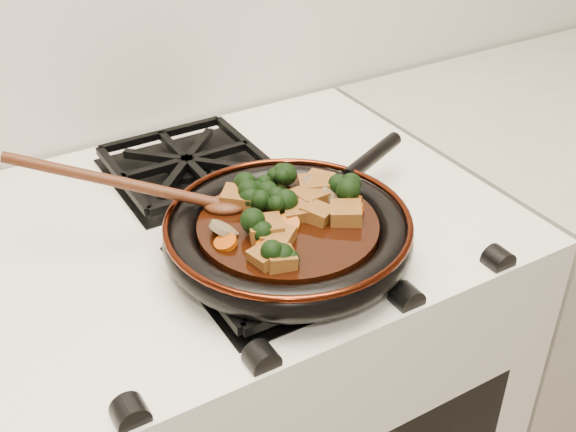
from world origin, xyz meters
TOP-DOWN VIEW (x-y plane):
  - stove at (0.00, 1.69)m, footprint 0.76×0.60m
  - burner_grate_front at (0.00, 1.55)m, footprint 0.23×0.23m
  - burner_grate_back at (0.00, 1.83)m, footprint 0.23×0.23m
  - skillet at (0.02, 1.56)m, footprint 0.42×0.32m
  - braising_sauce at (0.02, 1.55)m, footprint 0.23×0.23m
  - tofu_cube_0 at (0.09, 1.60)m, footprint 0.05×0.05m
  - tofu_cube_1 at (0.04, 1.56)m, footprint 0.05×0.05m
  - tofu_cube_2 at (-0.01, 1.52)m, footprint 0.05×0.05m
  - tofu_cube_3 at (-0.03, 1.49)m, footprint 0.04×0.04m
  - tofu_cube_4 at (-0.01, 1.63)m, footprint 0.06×0.06m
  - tofu_cube_5 at (-0.02, 1.55)m, footprint 0.05×0.06m
  - tofu_cube_6 at (-0.04, 1.50)m, footprint 0.04×0.04m
  - tofu_cube_7 at (0.07, 1.58)m, footprint 0.05×0.05m
  - tofu_cube_8 at (0.10, 1.61)m, footprint 0.05×0.05m
  - tofu_cube_9 at (0.06, 1.54)m, footprint 0.05×0.05m
  - tofu_cube_10 at (0.09, 1.52)m, footprint 0.06×0.06m
  - broccoli_floret_0 at (0.06, 1.64)m, footprint 0.08×0.08m
  - broccoli_floret_1 at (0.02, 1.58)m, footprint 0.09×0.09m
  - broccoli_floret_2 at (0.11, 1.57)m, footprint 0.09×0.09m
  - broccoli_floret_3 at (-0.03, 1.49)m, footprint 0.07×0.07m
  - broccoli_floret_4 at (0.01, 1.61)m, footprint 0.08×0.09m
  - broccoli_floret_5 at (0.01, 1.63)m, footprint 0.07×0.07m
  - broccoli_floret_6 at (-0.02, 1.55)m, footprint 0.09×0.09m
  - carrot_coin_0 at (-0.07, 1.55)m, footprint 0.03×0.03m
  - carrot_coin_1 at (-0.01, 1.56)m, footprint 0.03×0.03m
  - carrot_coin_2 at (0.01, 1.55)m, footprint 0.03×0.03m
  - carrot_coin_3 at (-0.04, 1.52)m, footprint 0.03×0.03m
  - carrot_coin_4 at (0.10, 1.53)m, footprint 0.03×0.03m
  - carrot_coin_5 at (0.12, 1.56)m, footprint 0.03×0.03m
  - mushroom_slice_0 at (-0.03, 1.49)m, footprint 0.05×0.05m
  - mushroom_slice_1 at (0.09, 1.60)m, footprint 0.05×0.05m
  - mushroom_slice_2 at (-0.06, 1.57)m, footprint 0.04×0.04m
  - mushroom_slice_3 at (0.10, 1.57)m, footprint 0.05×0.05m
  - wooden_spoon at (-0.11, 1.67)m, footprint 0.16×0.11m

SIDE VIEW (x-z plane):
  - stove at x=0.00m, z-range 0.00..0.90m
  - burner_grate_front at x=0.00m, z-range 0.90..0.93m
  - burner_grate_back at x=0.00m, z-range 0.90..0.93m
  - skillet at x=0.02m, z-range 0.92..0.97m
  - braising_sauce at x=0.02m, z-range 0.94..0.96m
  - carrot_coin_0 at x=-0.07m, z-range 0.96..0.97m
  - carrot_coin_1 at x=-0.01m, z-range 0.95..0.97m
  - carrot_coin_2 at x=0.01m, z-range 0.95..0.98m
  - carrot_coin_3 at x=-0.04m, z-range 0.95..0.97m
  - carrot_coin_4 at x=0.10m, z-range 0.95..0.97m
  - carrot_coin_5 at x=0.12m, z-range 0.95..0.98m
  - mushroom_slice_0 at x=-0.03m, z-range 0.95..0.98m
  - mushroom_slice_1 at x=0.09m, z-range 0.95..0.98m
  - mushroom_slice_2 at x=-0.06m, z-range 0.95..0.98m
  - mushroom_slice_3 at x=0.10m, z-range 0.95..0.98m
  - tofu_cube_6 at x=-0.04m, z-range 0.95..0.98m
  - tofu_cube_2 at x=-0.01m, z-range 0.96..0.98m
  - tofu_cube_3 at x=-0.03m, z-range 0.95..0.98m
  - tofu_cube_1 at x=0.04m, z-range 0.95..0.98m
  - tofu_cube_9 at x=0.06m, z-range 0.95..0.98m
  - tofu_cube_8 at x=0.10m, z-range 0.96..0.98m
  - tofu_cube_7 at x=0.07m, z-range 0.95..0.98m
  - tofu_cube_0 at x=0.09m, z-range 0.95..0.98m
  - broccoli_floret_3 at x=-0.03m, z-range 0.93..1.00m
  - tofu_cube_10 at x=0.09m, z-range 0.95..0.98m
  - tofu_cube_4 at x=-0.01m, z-range 0.96..0.98m
  - tofu_cube_5 at x=-0.02m, z-range 0.95..0.98m
  - broccoli_floret_5 at x=0.01m, z-range 0.93..1.01m
  - broccoli_floret_2 at x=0.11m, z-range 0.93..1.01m
  - broccoli_floret_1 at x=0.02m, z-range 0.94..1.00m
  - broccoli_floret_0 at x=0.06m, z-range 0.93..1.01m
  - broccoli_floret_6 at x=-0.02m, z-range 0.94..1.01m
  - broccoli_floret_4 at x=0.01m, z-range 0.94..1.01m
  - wooden_spoon at x=-0.11m, z-range 0.84..1.13m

